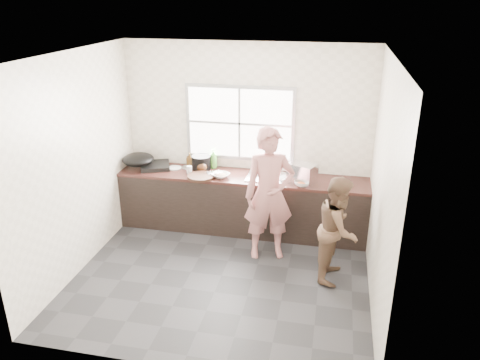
% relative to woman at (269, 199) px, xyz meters
% --- Properties ---
extents(floor, '(3.60, 3.20, 0.01)m').
position_rel_woman_xyz_m(floor, '(-0.49, -0.63, -0.83)').
color(floor, '#28282B').
rests_on(floor, ground).
extents(ceiling, '(3.60, 3.20, 0.01)m').
position_rel_woman_xyz_m(ceiling, '(-0.49, -0.63, 1.88)').
color(ceiling, silver).
rests_on(ceiling, wall_back).
extents(wall_back, '(3.60, 0.01, 2.70)m').
position_rel_woman_xyz_m(wall_back, '(-0.49, 0.97, 0.52)').
color(wall_back, silver).
rests_on(wall_back, ground).
extents(wall_left, '(0.01, 3.20, 2.70)m').
position_rel_woman_xyz_m(wall_left, '(-2.29, -0.63, 0.52)').
color(wall_left, silver).
rests_on(wall_left, ground).
extents(wall_right, '(0.01, 3.20, 2.70)m').
position_rel_woman_xyz_m(wall_right, '(1.32, -0.63, 0.52)').
color(wall_right, silver).
rests_on(wall_right, ground).
extents(wall_front, '(3.60, 0.01, 2.70)m').
position_rel_woman_xyz_m(wall_front, '(-0.49, -2.24, 0.52)').
color(wall_front, beige).
rests_on(wall_front, ground).
extents(cabinet, '(3.60, 0.62, 0.82)m').
position_rel_woman_xyz_m(cabinet, '(-0.49, 0.66, -0.42)').
color(cabinet, black).
rests_on(cabinet, floor).
extents(countertop, '(3.60, 0.64, 0.04)m').
position_rel_woman_xyz_m(countertop, '(-0.49, 0.66, 0.01)').
color(countertop, '#331914').
rests_on(countertop, cabinet).
extents(sink, '(0.55, 0.45, 0.02)m').
position_rel_woman_xyz_m(sink, '(-0.14, 0.66, 0.04)').
color(sink, silver).
rests_on(sink, countertop).
extents(faucet, '(0.02, 0.02, 0.30)m').
position_rel_woman_xyz_m(faucet, '(-0.14, 0.86, 0.18)').
color(faucet, silver).
rests_on(faucet, countertop).
extents(window_frame, '(1.60, 0.05, 1.10)m').
position_rel_woman_xyz_m(window_frame, '(-0.59, 0.96, 0.72)').
color(window_frame, '#9EA0A5').
rests_on(window_frame, wall_back).
extents(window_glazing, '(1.50, 0.01, 1.00)m').
position_rel_woman_xyz_m(window_glazing, '(-0.59, 0.93, 0.72)').
color(window_glazing, white).
rests_on(window_glazing, window_frame).
extents(woman, '(0.70, 0.56, 1.66)m').
position_rel_woman_xyz_m(woman, '(0.00, 0.00, 0.00)').
color(woman, '#BC7571').
rests_on(woman, floor).
extents(person_side, '(0.60, 0.72, 1.33)m').
position_rel_woman_xyz_m(person_side, '(0.90, -0.34, -0.17)').
color(person_side, brown).
rests_on(person_side, floor).
extents(cutting_board, '(0.40, 0.40, 0.04)m').
position_rel_woman_xyz_m(cutting_board, '(-1.05, 0.45, 0.05)').
color(cutting_board, black).
rests_on(cutting_board, countertop).
extents(cleaver, '(0.24, 0.21, 0.01)m').
position_rel_woman_xyz_m(cleaver, '(-0.89, 0.59, 0.07)').
color(cleaver, silver).
rests_on(cleaver, cutting_board).
extents(bowl_mince, '(0.32, 0.32, 0.06)m').
position_rel_woman_xyz_m(bowl_mince, '(-0.78, 0.52, 0.06)').
color(bowl_mince, silver).
rests_on(bowl_mince, countertop).
extents(bowl_crabs, '(0.22, 0.22, 0.06)m').
position_rel_woman_xyz_m(bowl_crabs, '(0.39, 0.45, 0.06)').
color(bowl_crabs, silver).
rests_on(bowl_crabs, countertop).
extents(bowl_held, '(0.24, 0.24, 0.07)m').
position_rel_woman_xyz_m(bowl_held, '(0.14, 0.58, 0.06)').
color(bowl_held, white).
rests_on(bowl_held, countertop).
extents(black_pot, '(0.33, 0.33, 0.20)m').
position_rel_woman_xyz_m(black_pot, '(-1.14, 0.80, 0.13)').
color(black_pot, black).
rests_on(black_pot, countertop).
extents(plate_food, '(0.23, 0.23, 0.02)m').
position_rel_woman_xyz_m(plate_food, '(-1.54, 0.73, 0.04)').
color(plate_food, silver).
rests_on(plate_food, countertop).
extents(bottle_green, '(0.14, 0.14, 0.30)m').
position_rel_woman_xyz_m(bottle_green, '(-0.98, 0.88, 0.18)').
color(bottle_green, '#439230').
rests_on(bottle_green, countertop).
extents(bottle_brown_tall, '(0.10, 0.10, 0.19)m').
position_rel_woman_xyz_m(bottle_brown_tall, '(-1.34, 0.89, 0.13)').
color(bottle_brown_tall, '#4F3413').
rests_on(bottle_brown_tall, countertop).
extents(bottle_brown_short, '(0.18, 0.18, 0.18)m').
position_rel_woman_xyz_m(bottle_brown_short, '(-1.10, 0.71, 0.12)').
color(bottle_brown_short, '#402210').
rests_on(bottle_brown_short, countertop).
extents(glass_jar, '(0.10, 0.10, 0.11)m').
position_rel_woman_xyz_m(glass_jar, '(-1.26, 0.58, 0.09)').
color(glass_jar, silver).
rests_on(glass_jar, countertop).
extents(burner, '(0.54, 0.54, 0.06)m').
position_rel_woman_xyz_m(burner, '(-1.83, 0.70, 0.06)').
color(burner, black).
rests_on(burner, countertop).
extents(wok, '(0.59, 0.59, 0.17)m').
position_rel_woman_xyz_m(wok, '(-2.06, 0.61, 0.18)').
color(wok, black).
rests_on(wok, burner).
extents(dish_rack, '(0.44, 0.38, 0.27)m').
position_rel_woman_xyz_m(dish_rack, '(0.37, 0.57, 0.17)').
color(dish_rack, silver).
rests_on(dish_rack, countertop).
extents(pot_lid_left, '(0.30, 0.30, 0.01)m').
position_rel_woman_xyz_m(pot_lid_left, '(-1.77, 0.72, 0.04)').
color(pot_lid_left, '#A4A8AB').
rests_on(pot_lid_left, countertop).
extents(pot_lid_right, '(0.24, 0.24, 0.01)m').
position_rel_woman_xyz_m(pot_lid_right, '(-1.33, 0.81, 0.04)').
color(pot_lid_right, '#A8AAAF').
rests_on(pot_lid_right, countertop).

